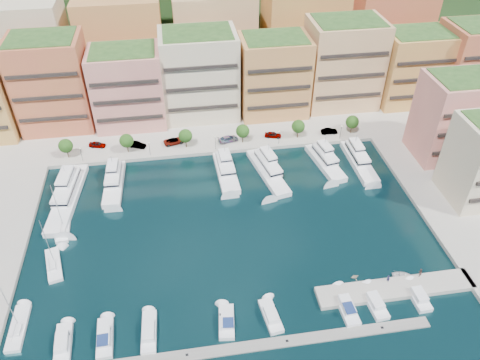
{
  "coord_description": "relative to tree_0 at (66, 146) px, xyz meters",
  "views": [
    {
      "loc": [
        -9.68,
        -75.95,
        75.31
      ],
      "look_at": [
        3.65,
        10.27,
        6.0
      ],
      "focal_mm": 35.0,
      "sensor_mm": 36.0,
      "label": 1
    }
  ],
  "objects": [
    {
      "name": "car_5",
      "position": [
        73.69,
        0.66,
        -2.96
      ],
      "size": [
        4.83,
        1.86,
        1.57
      ],
      "primitive_type": "imported",
      "rotation": [
        0.0,
        0.0,
        1.53
      ],
      "color": "gray",
      "rests_on": "north_quay"
    },
    {
      "name": "cruiser_4",
      "position": [
        35.73,
        -58.1,
        -4.17
      ],
      "size": [
        3.67,
        7.66,
        2.66
      ],
      "color": "white",
      "rests_on": "ground"
    },
    {
      "name": "cruiser_9",
      "position": [
        73.51,
        -58.08,
        -4.2
      ],
      "size": [
        3.02,
        7.23,
        2.55
      ],
      "color": "white",
      "rests_on": "ground"
    },
    {
      "name": "yacht_4",
      "position": [
        52.39,
        -13.93,
        -3.65
      ],
      "size": [
        8.33,
        20.9,
        7.3
      ],
      "color": "white",
      "rests_on": "ground"
    },
    {
      "name": "tree_5",
      "position": [
        80.0,
        0.0,
        0.0
      ],
      "size": [
        3.8,
        3.8,
        5.65
      ],
      "color": "#473323",
      "rests_on": "north_quay"
    },
    {
      "name": "apartment_4",
      "position": [
        60.0,
        16.49,
        8.07
      ],
      "size": [
        20.0,
        15.5,
        23.8
      ],
      "color": "#C07C48",
      "rests_on": "north_quay"
    },
    {
      "name": "south_pontoon",
      "position": [
        37.0,
        -63.5,
        -4.74
      ],
      "size": [
        72.0,
        2.2,
        0.35
      ],
      "primitive_type": "cube",
      "color": "gray",
      "rests_on": "ground"
    },
    {
      "name": "tender_2",
      "position": [
        72.78,
        -52.5,
        -4.32
      ],
      "size": [
        4.52,
        3.6,
        0.84
      ],
      "primitive_type": "imported",
      "rotation": [
        0.0,
        0.0,
        1.38
      ],
      "color": "silver",
      "rests_on": "ground"
    },
    {
      "name": "backblock_4",
      "position": [
        105.0,
        40.5,
        11.26
      ],
      "size": [
        26.0,
        18.0,
        30.0
      ],
      "primitive_type": "cube",
      "color": "#C15640",
      "rests_on": "north_quay"
    },
    {
      "name": "sailboat_2",
      "position": [
        2.23,
        -27.82,
        -4.43
      ],
      "size": [
        3.16,
        8.9,
        13.2
      ],
      "color": "white",
      "rests_on": "ground"
    },
    {
      "name": "tree_4",
      "position": [
        64.0,
        0.0,
        0.0
      ],
      "size": [
        3.8,
        3.8,
        5.65
      ],
      "color": "#473323",
      "rests_on": "north_quay"
    },
    {
      "name": "sailboat_0",
      "position": [
        -2.41,
        -53.41,
        -4.44
      ],
      "size": [
        2.87,
        10.03,
        13.2
      ],
      "color": "white",
      "rests_on": "ground"
    },
    {
      "name": "tree_3",
      "position": [
        48.0,
        0.0,
        0.0
      ],
      "size": [
        3.8,
        3.8,
        5.65
      ],
      "color": "#473323",
      "rests_on": "north_quay"
    },
    {
      "name": "lamppost_1",
      "position": [
        22.0,
        -2.3,
        -0.92
      ],
      "size": [
        0.3,
        0.3,
        4.2
      ],
      "color": "black",
      "rests_on": "north_quay"
    },
    {
      "name": "yacht_5",
      "position": [
        68.47,
        -12.23,
        -3.53
      ],
      "size": [
        7.11,
        17.38,
        7.3
      ],
      "color": "white",
      "rests_on": "ground"
    },
    {
      "name": "car_3",
      "position": [
        44.02,
        1.05,
        -2.9
      ],
      "size": [
        6.26,
        3.94,
        1.69
      ],
      "primitive_type": "imported",
      "rotation": [
        0.0,
        0.0,
        1.86
      ],
      "color": "gray",
      "rests_on": "north_quay"
    },
    {
      "name": "ground",
      "position": [
        40.0,
        -33.5,
        -4.74
      ],
      "size": [
        400.0,
        400.0,
        0.0
      ],
      "primitive_type": "plane",
      "color": "black",
      "rests_on": "ground"
    },
    {
      "name": "cruiser_8",
      "position": [
        64.54,
        -58.09,
        -4.2
      ],
      "size": [
        3.41,
        8.26,
        2.55
      ],
      "color": "white",
      "rests_on": "ground"
    },
    {
      "name": "apartment_5",
      "position": [
        82.0,
        18.49,
        9.57
      ],
      "size": [
        22.0,
        16.5,
        26.8
      ],
      "color": "#E3AF78",
      "rests_on": "north_quay"
    },
    {
      "name": "lamppost_0",
      "position": [
        4.0,
        -2.3,
        -0.92
      ],
      "size": [
        0.3,
        0.3,
        4.2
      ],
      "color": "black",
      "rests_on": "north_quay"
    },
    {
      "name": "cruiser_2",
      "position": [
        21.46,
        -58.1,
        -4.2
      ],
      "size": [
        2.9,
        8.91,
        2.55
      ],
      "color": "white",
      "rests_on": "ground"
    },
    {
      "name": "tree_1",
      "position": [
        16.0,
        0.0,
        0.0
      ],
      "size": [
        3.8,
        3.8,
        5.65
      ],
      "color": "#473323",
      "rests_on": "north_quay"
    },
    {
      "name": "apartment_6",
      "position": [
        104.0,
        16.49,
        7.57
      ],
      "size": [
        20.0,
        15.5,
        22.8
      ],
      "color": "gold",
      "rests_on": "north_quay"
    },
    {
      "name": "apartment_1",
      "position": [
        -4.0,
        18.49,
        9.57
      ],
      "size": [
        20.0,
        16.5,
        26.8
      ],
      "color": "#C15640",
      "rests_on": "north_quay"
    },
    {
      "name": "apartment_2",
      "position": [
        17.0,
        16.49,
        7.57
      ],
      "size": [
        20.0,
        15.5,
        22.8
      ],
      "color": "#E59280",
      "rests_on": "north_quay"
    },
    {
      "name": "backblock_3",
      "position": [
        75.0,
        40.5,
        11.26
      ],
      "size": [
        26.0,
        18.0,
        30.0
      ],
      "primitive_type": "cube",
      "color": "gold",
      "rests_on": "north_quay"
    },
    {
      "name": "lamppost_3",
      "position": [
        58.0,
        -2.3,
        -0.92
      ],
      "size": [
        0.3,
        0.3,
        4.2
      ],
      "color": "black",
      "rests_on": "north_quay"
    },
    {
      "name": "tree_0",
      "position": [
        0.0,
        0.0,
        0.0
      ],
      "size": [
        3.8,
        3.8,
        5.65
      ],
      "color": "#473323",
      "rests_on": "north_quay"
    },
    {
      "name": "person_1",
      "position": [
        75.79,
        -53.5,
        -2.76
      ],
      "size": [
        1.2,
        1.11,
        1.97
      ],
      "primitive_type": "imported",
      "rotation": [
        0.0,
        0.0,
        3.65
      ],
      "color": "brown",
      "rests_on": "finger_pier"
    },
    {
      "name": "lamppost_4",
      "position": [
        76.0,
        -2.3,
        -0.92
      ],
      "size": [
        0.3,
        0.3,
        4.2
      ],
      "color": "black",
      "rests_on": "north_quay"
    },
    {
      "name": "sailboat_1",
      "position": [
        1.72,
        -38.67,
        -4.43
      ],
      "size": [
        4.98,
        9.98,
        13.2
      ],
      "color": "white",
      "rests_on": "ground"
    },
    {
      "name": "apartment_7",
      "position": [
        124.0,
        14.49,
        8.57
      ],
      "size": [
        22.0,
        16.5,
        24.8
      ],
      "color": "#C15640",
      "rests_on": "north_quay"
    },
    {
      "name": "hillside",
      "position": [
        40.0,
        76.5,
        -4.74
      ],
      "size": [
        240.0,
        40.0,
        58.0
      ],
      "primitive_type": "cube",
      "color": "#183315",
      "rests_on": "ground"
    },
    {
      "name": "cruiser_0",
      "position": [
        6.3,
        -58.09,
        -4.2
      ],
      "size": [
        3.25,
        8.36,
        2.55
      ],
      "color": "white",
      "rests_on": "ground"
    },
    {
      "name": "cruiser_7",
      "position": [
        58.82,
        -58.12,
        -4.17
      ],
      "size": [
        3.11,
        9.18,
        2.66
      ],
      "color": "white",
      "rests_on": "ground"
    },
    {
      "name": "yacht_1",
      "position": [
        12.84,
        -12.67,
        -3.65
      ],
      "size": [
        5.03,
        17.89,
        7.3
      ],
      "color": "white",
      "rests_on": "ground"
    },
    {
      "name": "apartment_3",
      "position": [
        38.0,
        18.49,
        9.07
      ],
      "size": [
        22.0,
        16.5,
        25.8
      ],
      "color": "beige",
      "rests_on": "north_quay"
    },
    {
      "name": "car_4",
      "position": [
        57.07,
        1.28,
        -2.93
      ],
      "size": [
        5.09,
        3.09,
        1.62
      ],
      "primitive_type": "imported",
      "rotation": [
        0.0,
        0.0,
        1.3
      ],
      "color": "gray",
      "rests_on": "north_quay"
    },
    {
      "name": "north_quay",
      "position": [
        40.0,
        28.5,
        -4.74
      ],
      "size": [
        220.0,
        64.0,
        2.0
      ],
      "primitive_type": "cube",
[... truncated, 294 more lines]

